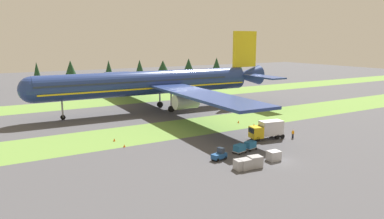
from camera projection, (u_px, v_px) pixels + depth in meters
name	position (u px, v px, depth m)	size (l,w,h in m)	color
ground_plane	(279.00, 161.00, 57.71)	(400.00, 400.00, 0.00)	#47474C
grass_strip_near	(193.00, 126.00, 80.93)	(320.00, 15.24, 0.01)	olive
grass_strip_far	(127.00, 100.00, 116.94)	(320.00, 15.24, 0.01)	olive
airliner	(158.00, 82.00, 98.08)	(69.78, 85.40, 21.92)	navy
baggage_tug	(219.00, 155.00, 58.12)	(2.81, 1.81, 1.97)	#1E4C8E
cargo_dolly_lead	(240.00, 148.00, 61.42)	(2.46, 1.92, 1.55)	#A3A3A8
cargo_dolly_second	(250.00, 145.00, 63.34)	(2.46, 1.92, 1.55)	#A3A3A8
catering_truck	(267.00, 129.00, 70.27)	(7.24, 3.40, 3.58)	yellow
ground_crew_marshaller	(293.00, 133.00, 71.06)	(0.36, 0.55, 1.74)	black
uld_container_0	(241.00, 164.00, 53.79)	(2.00, 1.60, 1.53)	#A3A3A8
uld_container_1	(245.00, 164.00, 54.00)	(2.00, 1.60, 1.56)	#A3A3A8
uld_container_2	(274.00, 156.00, 57.88)	(2.00, 1.60, 1.55)	#A3A3A8
uld_container_3	(255.00, 162.00, 54.79)	(2.00, 1.60, 1.73)	#A3A3A8
taxiway_marker_0	(254.00, 125.00, 81.49)	(0.44, 0.44, 0.49)	orange
taxiway_marker_1	(238.00, 122.00, 84.17)	(0.44, 0.44, 0.64)	orange
taxiway_marker_2	(114.00, 140.00, 68.92)	(0.44, 0.44, 0.62)	orange
taxiway_marker_3	(124.00, 146.00, 65.11)	(0.44, 0.44, 0.53)	orange
distant_tree_line	(94.00, 69.00, 155.14)	(164.54, 10.86, 11.70)	#4C3823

